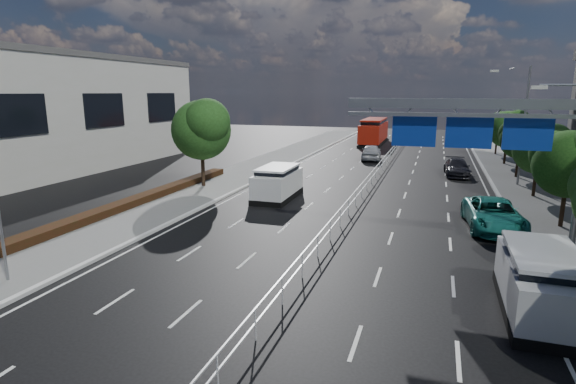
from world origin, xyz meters
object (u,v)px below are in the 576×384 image
(white_minivan, at_px, (278,183))
(parked_car_teal, at_px, (493,215))
(overhead_gantry, at_px, (487,127))
(parked_car_dark, at_px, (457,168))
(silver_minivan, at_px, (541,283))
(near_car_silver, at_px, (371,152))
(near_car_dark, at_px, (379,134))
(pedestrian_b, at_px, (561,180))
(red_bus, at_px, (374,131))

(white_minivan, height_order, parked_car_teal, white_minivan)
(overhead_gantry, xyz_separation_m, white_minivan, (-12.16, 6.29, -4.52))
(white_minivan, distance_m, parked_car_dark, 17.61)
(silver_minivan, bearing_deg, white_minivan, 137.17)
(overhead_gantry, distance_m, white_minivan, 14.41)
(near_car_silver, height_order, silver_minivan, silver_minivan)
(near_car_dark, relative_size, pedestrian_b, 2.95)
(red_bus, height_order, silver_minivan, red_bus)
(white_minivan, distance_m, pedestrian_b, 20.61)
(near_car_silver, bearing_deg, pedestrian_b, 137.09)
(parked_car_teal, xyz_separation_m, pedestrian_b, (5.64, 11.41, 0.11))
(white_minivan, xyz_separation_m, red_bus, (1.70, 35.19, 0.74))
(silver_minivan, bearing_deg, overhead_gantry, 102.81)
(near_car_dark, distance_m, parked_car_dark, 30.67)
(white_minivan, height_order, silver_minivan, white_minivan)
(silver_minivan, height_order, pedestrian_b, silver_minivan)
(overhead_gantry, xyz_separation_m, parked_car_dark, (-0.24, 19.25, -4.90))
(overhead_gantry, bearing_deg, pedestrian_b, 65.60)
(parked_car_dark, xyz_separation_m, pedestrian_b, (6.90, -4.56, 0.19))
(overhead_gantry, distance_m, near_car_dark, 49.52)
(silver_minivan, bearing_deg, parked_car_dark, 93.96)
(near_car_silver, height_order, pedestrian_b, near_car_silver)
(near_car_dark, height_order, parked_car_teal, parked_car_teal)
(near_car_silver, xyz_separation_m, pedestrian_b, (15.28, -11.58, 0.06))
(red_bus, xyz_separation_m, parked_car_dark, (10.22, -22.22, -1.12))
(parked_car_teal, relative_size, pedestrian_b, 3.73)
(near_car_dark, distance_m, parked_car_teal, 46.34)
(red_bus, height_order, parked_car_dark, red_bus)
(overhead_gantry, height_order, parked_car_dark, overhead_gantry)
(white_minivan, relative_size, red_bus, 0.44)
(white_minivan, relative_size, silver_minivan, 0.98)
(red_bus, xyz_separation_m, near_car_silver, (1.83, -15.21, -0.98))
(overhead_gantry, distance_m, red_bus, 42.94)
(parked_car_teal, bearing_deg, near_car_dark, 99.40)
(parked_car_dark, bearing_deg, red_bus, 111.14)
(red_bus, bearing_deg, near_car_dark, 89.63)
(white_minivan, xyz_separation_m, pedestrian_b, (18.82, 8.40, -0.19))
(near_car_silver, distance_m, silver_minivan, 34.19)
(silver_minivan, xyz_separation_m, pedestrian_b, (5.23, 21.10, -0.17))
(near_car_dark, relative_size, silver_minivan, 0.86)
(overhead_gantry, distance_m, near_car_silver, 28.05)
(near_car_silver, bearing_deg, white_minivan, 74.20)
(parked_car_dark, height_order, pedestrian_b, pedestrian_b)
(overhead_gantry, relative_size, silver_minivan, 1.96)
(parked_car_teal, bearing_deg, near_car_silver, 107.80)
(white_minivan, distance_m, silver_minivan, 18.60)
(red_bus, xyz_separation_m, silver_minivan, (11.89, -47.89, -0.76))
(near_car_dark, bearing_deg, pedestrian_b, 122.70)
(overhead_gantry, bearing_deg, red_bus, 104.15)
(near_car_silver, relative_size, pedestrian_b, 3.24)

